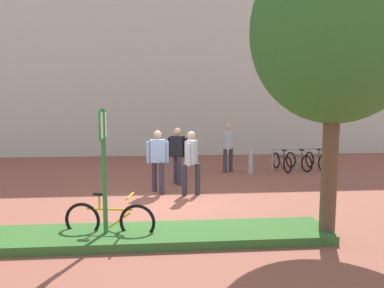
% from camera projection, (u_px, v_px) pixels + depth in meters
% --- Properties ---
extents(ground_plane, '(60.00, 60.00, 0.00)m').
position_uv_depth(ground_plane, '(174.00, 204.00, 8.56)').
color(ground_plane, brown).
extents(building_facade, '(28.00, 1.20, 10.00)m').
position_uv_depth(building_facade, '(167.00, 49.00, 16.57)').
color(building_facade, beige).
rests_on(building_facade, ground).
extents(planter_strip, '(7.00, 1.10, 0.16)m').
position_uv_depth(planter_strip, '(137.00, 236.00, 6.29)').
color(planter_strip, '#336028').
rests_on(planter_strip, ground).
extents(tree_sidewalk, '(2.92, 2.92, 5.31)m').
position_uv_depth(tree_sidewalk, '(336.00, 31.00, 5.97)').
color(tree_sidewalk, brown).
rests_on(tree_sidewalk, ground).
extents(parking_sign_post, '(0.08, 0.36, 2.36)m').
position_uv_depth(parking_sign_post, '(104.00, 156.00, 6.08)').
color(parking_sign_post, '#2D7238').
rests_on(parking_sign_post, ground).
extents(bike_at_sign, '(1.66, 0.46, 0.86)m').
position_uv_depth(bike_at_sign, '(110.00, 220.00, 6.33)').
color(bike_at_sign, black).
rests_on(bike_at_sign, ground).
extents(bike_rack_cluster, '(2.10, 1.67, 0.83)m').
position_uv_depth(bike_rack_cluster, '(299.00, 161.00, 12.93)').
color(bike_rack_cluster, '#99999E').
rests_on(bike_rack_cluster, ground).
extents(bollard_steel, '(0.16, 0.16, 0.90)m').
position_uv_depth(bollard_steel, '(251.00, 161.00, 12.19)').
color(bollard_steel, '#ADADB2').
rests_on(bollard_steel, ground).
extents(person_suited_dark, '(0.57, 0.38, 1.72)m').
position_uv_depth(person_suited_dark, '(177.00, 152.00, 10.56)').
color(person_suited_dark, '#383342').
rests_on(person_suited_dark, ground).
extents(person_shirt_white, '(0.37, 0.59, 1.72)m').
position_uv_depth(person_shirt_white, '(228.00, 145.00, 12.48)').
color(person_shirt_white, '#383342').
rests_on(person_shirt_white, ground).
extents(person_shirt_blue, '(0.61, 0.44, 1.72)m').
position_uv_depth(person_shirt_blue, '(158.00, 157.00, 9.57)').
color(person_shirt_blue, '#383342').
rests_on(person_shirt_blue, ground).
extents(person_casual_tan, '(0.49, 0.57, 1.72)m').
position_uv_depth(person_casual_tan, '(191.00, 159.00, 9.33)').
color(person_casual_tan, '#2D2D38').
rests_on(person_casual_tan, ground).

